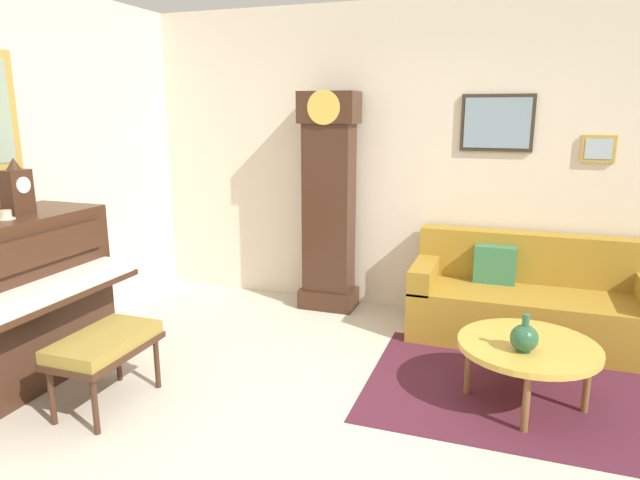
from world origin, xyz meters
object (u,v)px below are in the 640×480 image
at_px(teacup, 5,216).
at_px(coffee_table, 528,348).
at_px(piano, 5,304).
at_px(mantel_clock, 17,189).
at_px(couch, 529,301).
at_px(piano_bench, 105,346).
at_px(grandfather_clock, 329,208).
at_px(green_jug, 524,338).

bearing_deg(teacup, coffee_table, 15.30).
height_order(piano, teacup, teacup).
bearing_deg(mantel_clock, piano, -90.45).
bearing_deg(couch, piano_bench, -141.05).
relative_size(grandfather_clock, teacup, 17.50).
height_order(piano_bench, teacup, teacup).
bearing_deg(piano_bench, piano, -179.95).
distance_m(piano_bench, coffee_table, 2.69).
bearing_deg(piano, grandfather_clock, 55.25).
distance_m(grandfather_clock, green_jug, 2.31).
height_order(coffee_table, teacup, teacup).
bearing_deg(mantel_clock, couch, 29.08).
relative_size(piano, grandfather_clock, 0.71).
height_order(piano_bench, grandfather_clock, grandfather_clock).
bearing_deg(coffee_table, couch, 88.58).
distance_m(piano, green_jug, 3.38).
bearing_deg(green_jug, grandfather_clock, 140.36).
bearing_deg(piano_bench, green_jug, 17.35).
xyz_separation_m(piano_bench, mantel_clock, (-0.79, 0.20, 0.93)).
xyz_separation_m(coffee_table, green_jug, (-0.03, -0.14, 0.12)).
height_order(teacup, green_jug, teacup).
xyz_separation_m(piano_bench, grandfather_clock, (0.75, 2.22, 0.56)).
distance_m(mantel_clock, teacup, 0.24).
height_order(couch, mantel_clock, mantel_clock).
distance_m(piano_bench, grandfather_clock, 2.41).
height_order(grandfather_clock, coffee_table, grandfather_clock).
bearing_deg(couch, teacup, -148.09).
distance_m(couch, mantel_clock, 3.96).
height_order(piano_bench, coffee_table, piano_bench).
bearing_deg(piano, mantel_clock, 89.55).
xyz_separation_m(couch, teacup, (-3.27, -2.04, 0.88)).
xyz_separation_m(piano_bench, green_jug, (2.49, 0.78, 0.09)).
height_order(piano, piano_bench, piano).
xyz_separation_m(grandfather_clock, green_jug, (1.74, -1.44, -0.47)).
height_order(piano_bench, couch, couch).
xyz_separation_m(teacup, green_jug, (3.21, 0.75, -0.69)).
bearing_deg(coffee_table, green_jug, -103.91).
height_order(piano, mantel_clock, mantel_clock).
bearing_deg(green_jug, piano_bench, -162.65).
distance_m(mantel_clock, green_jug, 3.44).
relative_size(coffee_table, teacup, 7.59).
xyz_separation_m(coffee_table, mantel_clock, (-3.32, -0.71, 0.96)).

